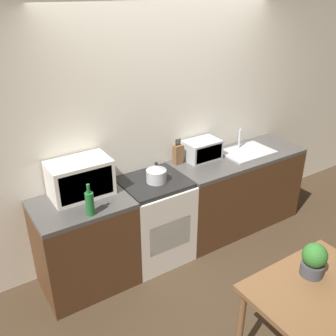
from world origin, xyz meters
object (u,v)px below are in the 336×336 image
(microwave, at_px, (80,178))
(stove_range, at_px, (154,219))
(toaster_oven, at_px, (202,150))
(kettle, at_px, (156,173))
(bottle, at_px, (90,203))
(dining_table, at_px, (319,300))

(microwave, bearing_deg, stove_range, -10.08)
(toaster_oven, bearing_deg, kettle, -165.02)
(microwave, bearing_deg, kettle, -12.22)
(microwave, relative_size, bottle, 1.92)
(bottle, relative_size, dining_table, 0.30)
(kettle, relative_size, bottle, 0.73)
(microwave, distance_m, toaster_oven, 1.40)
(microwave, distance_m, bottle, 0.36)
(stove_range, xyz_separation_m, kettle, (0.02, -0.03, 0.54))
(toaster_oven, xyz_separation_m, dining_table, (-0.41, -1.89, -0.36))
(stove_range, relative_size, bottle, 3.17)
(stove_range, bearing_deg, dining_table, -80.26)
(kettle, bearing_deg, toaster_oven, 14.98)
(stove_range, xyz_separation_m, toaster_oven, (0.71, 0.16, 0.56))
(stove_range, xyz_separation_m, bottle, (-0.74, -0.23, 0.56))
(kettle, bearing_deg, bottle, -165.26)
(kettle, xyz_separation_m, dining_table, (0.28, -1.70, -0.34))
(kettle, bearing_deg, microwave, 167.78)
(microwave, bearing_deg, dining_table, -62.08)
(microwave, xyz_separation_m, toaster_oven, (1.39, 0.03, -0.06))
(bottle, relative_size, toaster_oven, 0.74)
(stove_range, distance_m, toaster_oven, 0.92)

